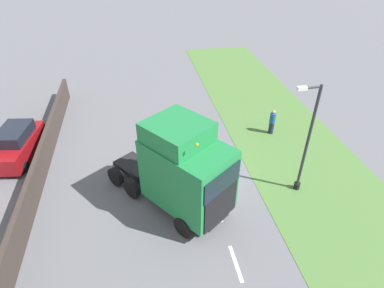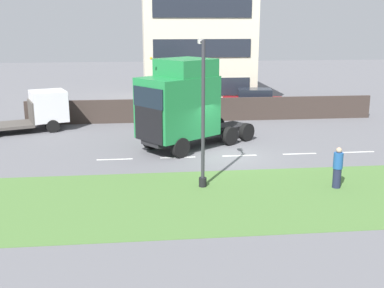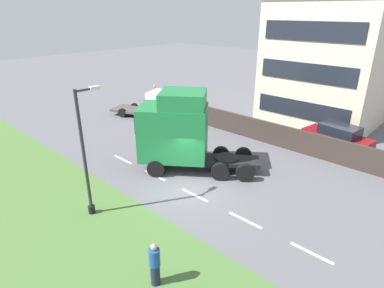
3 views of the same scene
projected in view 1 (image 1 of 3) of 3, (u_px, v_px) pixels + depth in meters
ground_plane at (206, 177)px, 18.11m from camera, size 120.00×120.00×0.00m
grass_verge at (305, 165)px, 19.00m from camera, size 7.00×44.00×0.01m
lane_markings at (204, 169)px, 18.68m from camera, size 0.16×14.60×0.00m
boundary_wall at (34, 186)px, 16.31m from camera, size 0.25×24.00×1.60m
lorry_cab at (183, 170)px, 14.74m from camera, size 6.14×6.96×4.99m
parked_car at (17, 144)px, 19.14m from camera, size 2.50×4.64×1.95m
lamp_post at (305, 147)px, 15.73m from camera, size 1.28×0.32×6.04m
pedestrian at (272, 122)px, 21.42m from camera, size 0.39×0.39×1.75m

